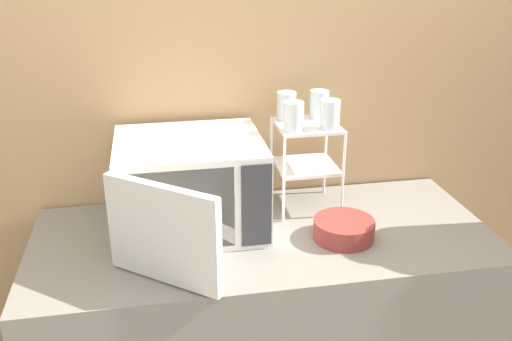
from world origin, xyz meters
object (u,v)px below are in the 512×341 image
object	(u,v)px
glass_back_right	(319,104)
glass_back_left	(286,106)
glass_front_left	(294,116)
dish_rack	(306,148)
glass_front_right	(330,114)
microwave	(189,186)
bowl	(344,229)

from	to	relation	value
glass_back_right	glass_back_left	size ratio (longest dim) A/B	1.00
glass_front_left	dish_rack	bearing A→B (deg)	43.33
glass_front_left	glass_back_left	world-z (taller)	same
dish_rack	glass_back_right	distance (m)	0.17
glass_back_right	glass_front_right	world-z (taller)	same
glass_front_left	glass_back_left	size ratio (longest dim) A/B	1.00
microwave	bowl	world-z (taller)	microwave
dish_rack	glass_back_right	xyz separation A→B (m)	(0.06, 0.07, 0.15)
glass_front_right	glass_back_right	bearing A→B (deg)	90.17
glass_front_right	dish_rack	bearing A→B (deg)	133.98
glass_front_left	glass_back_right	xyz separation A→B (m)	(0.13, 0.13, 0.00)
dish_rack	bowl	distance (m)	0.34
dish_rack	glass_back_left	distance (m)	0.17
glass_back_right	glass_front_right	xyz separation A→B (m)	(0.00, -0.13, 0.00)
glass_front_left	glass_front_right	world-z (taller)	same
glass_front_right	bowl	world-z (taller)	glass_front_right
microwave	glass_back_left	xyz separation A→B (m)	(0.38, 0.17, 0.22)
glass_front_left	glass_back_right	distance (m)	0.18
glass_front_left	glass_front_right	xyz separation A→B (m)	(0.13, 0.00, 0.00)
microwave	glass_front_left	xyz separation A→B (m)	(0.37, 0.03, 0.22)
glass_front_right	glass_back_left	distance (m)	0.18
glass_back_right	glass_front_left	bearing A→B (deg)	-134.88
glass_front_left	glass_back_right	world-z (taller)	same
microwave	bowl	distance (m)	0.55
dish_rack	glass_back_left	world-z (taller)	glass_back_left
microwave	dish_rack	distance (m)	0.46
dish_rack	microwave	bearing A→B (deg)	-167.52
glass_back_left	glass_front_right	bearing A→B (deg)	-46.96
dish_rack	glass_front_right	size ratio (longest dim) A/B	3.17
microwave	glass_front_right	bearing A→B (deg)	3.80
microwave	glass_front_right	size ratio (longest dim) A/B	6.65
microwave	glass_back_right	bearing A→B (deg)	18.02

